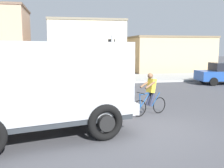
{
  "coord_description": "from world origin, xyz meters",
  "views": [
    {
      "loc": [
        -2.98,
        -8.12,
        2.76
      ],
      "look_at": [
        -0.86,
        2.5,
        1.2
      ],
      "focal_mm": 41.55,
      "sensor_mm": 36.0,
      "label": 1
    }
  ],
  "objects_px": {
    "cyclist": "(150,94)",
    "traffic_light_pole": "(112,65)",
    "truck_foreground": "(42,83)",
    "pedestrian_near_kerb": "(74,79)"
  },
  "relations": [
    {
      "from": "cyclist",
      "to": "traffic_light_pole",
      "type": "bearing_deg",
      "value": 176.68
    },
    {
      "from": "truck_foreground",
      "to": "traffic_light_pole",
      "type": "height_order",
      "value": "traffic_light_pole"
    },
    {
      "from": "pedestrian_near_kerb",
      "to": "truck_foreground",
      "type": "bearing_deg",
      "value": -100.42
    },
    {
      "from": "truck_foreground",
      "to": "traffic_light_pole",
      "type": "bearing_deg",
      "value": 34.25
    },
    {
      "from": "cyclist",
      "to": "traffic_light_pole",
      "type": "height_order",
      "value": "traffic_light_pole"
    },
    {
      "from": "truck_foreground",
      "to": "pedestrian_near_kerb",
      "type": "distance_m",
      "value": 7.46
    },
    {
      "from": "cyclist",
      "to": "traffic_light_pole",
      "type": "relative_size",
      "value": 0.54
    },
    {
      "from": "cyclist",
      "to": "pedestrian_near_kerb",
      "type": "height_order",
      "value": "cyclist"
    },
    {
      "from": "cyclist",
      "to": "traffic_light_pole",
      "type": "xyz_separation_m",
      "value": [
        -1.55,
        0.09,
        1.2
      ]
    },
    {
      "from": "truck_foreground",
      "to": "cyclist",
      "type": "bearing_deg",
      "value": 21.87
    }
  ]
}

